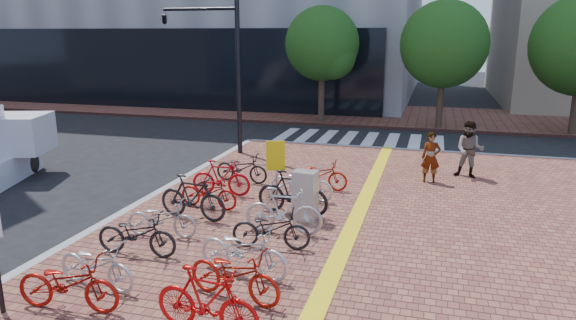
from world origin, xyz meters
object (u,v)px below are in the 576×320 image
(bike_1, at_px, (96,265))
(bike_2, at_px, (137,234))
(traffic_light_pole, at_px, (204,45))
(bike_9, at_px, (234,274))
(bike_3, at_px, (162,218))
(bike_12, at_px, (284,211))
(bike_8, at_px, (207,301))
(bike_10, at_px, (243,250))
(bike_5, at_px, (209,192))
(pedestrian_b, at_px, (469,150))
(yellow_sign, at_px, (276,162))
(bike_14, at_px, (302,183))
(bike_15, at_px, (319,174))
(bike_13, at_px, (293,193))
(pedestrian_a, at_px, (431,157))
(bike_4, at_px, (192,197))
(bike_7, at_px, (242,168))
(bike_6, at_px, (221,178))
(bike_11, at_px, (271,229))
(utility_box, at_px, (305,196))
(bike_0, at_px, (68,284))

(bike_1, bearing_deg, bike_2, 10.64)
(traffic_light_pole, bearing_deg, bike_9, -63.17)
(bike_1, height_order, bike_3, bike_1)
(bike_9, height_order, bike_12, bike_12)
(bike_12, bearing_deg, bike_8, 177.55)
(bike_10, bearing_deg, bike_5, 43.81)
(pedestrian_b, height_order, yellow_sign, pedestrian_b)
(bike_14, relative_size, bike_15, 1.07)
(bike_13, relative_size, bike_15, 1.11)
(bike_5, bearing_deg, pedestrian_a, -48.81)
(bike_2, distance_m, bike_10, 2.50)
(bike_4, xyz_separation_m, bike_10, (2.33, -2.56, -0.06))
(bike_5, xyz_separation_m, bike_7, (-0.03, 2.55, 0.02))
(bike_9, bearing_deg, bike_4, 47.63)
(bike_1, height_order, yellow_sign, yellow_sign)
(bike_6, bearing_deg, bike_8, -163.78)
(bike_1, xyz_separation_m, bike_6, (0.01, 5.78, 0.07))
(bike_8, distance_m, bike_11, 3.39)
(bike_12, bearing_deg, bike_3, 107.23)
(pedestrian_b, bearing_deg, utility_box, -116.79)
(bike_7, distance_m, bike_9, 7.37)
(yellow_sign, bearing_deg, pedestrian_b, 41.99)
(bike_15, bearing_deg, bike_13, 178.86)
(bike_5, height_order, yellow_sign, yellow_sign)
(bike_7, relative_size, bike_10, 0.90)
(bike_3, height_order, pedestrian_b, pedestrian_b)
(bike_2, height_order, yellow_sign, yellow_sign)
(bike_3, bearing_deg, bike_13, -53.47)
(bike_3, relative_size, bike_6, 0.97)
(bike_14, bearing_deg, bike_3, 151.46)
(bike_1, height_order, bike_15, bike_15)
(bike_10, bearing_deg, bike_15, 8.41)
(bike_10, xyz_separation_m, bike_11, (0.12, 1.36, -0.05))
(yellow_sign, bearing_deg, bike_4, -142.05)
(bike_11, relative_size, yellow_sign, 0.94)
(yellow_sign, bearing_deg, bike_10, -82.02)
(bike_10, bearing_deg, traffic_light_pole, 38.26)
(bike_5, height_order, bike_14, bike_14)
(bike_13, height_order, pedestrian_a, pedestrian_a)
(bike_14, bearing_deg, bike_0, 167.39)
(bike_7, relative_size, bike_12, 0.94)
(bike_5, relative_size, bike_8, 0.91)
(bike_12, relative_size, bike_14, 1.00)
(bike_15, bearing_deg, bike_5, 138.52)
(bike_0, xyz_separation_m, bike_13, (2.36, 5.63, 0.09))
(bike_10, height_order, utility_box, utility_box)
(bike_5, xyz_separation_m, bike_15, (2.48, 2.48, 0.02))
(bike_11, distance_m, bike_14, 3.46)
(bike_11, bearing_deg, bike_9, 174.76)
(bike_6, height_order, pedestrian_b, pedestrian_b)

